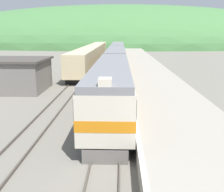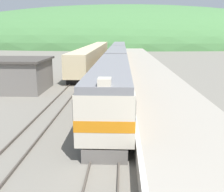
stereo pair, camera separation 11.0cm
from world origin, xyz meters
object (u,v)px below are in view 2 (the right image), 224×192
(carriage_third, at_px, (119,51))
(express_train_lead_car, at_px, (112,85))
(siding_train, at_px, (94,55))
(carriage_second, at_px, (117,59))

(carriage_third, bearing_deg, express_train_lead_car, -90.00)
(express_train_lead_car, relative_size, carriage_third, 0.94)
(carriage_third, xyz_separation_m, siding_train, (-4.98, -10.69, -0.18))
(express_train_lead_car, height_order, carriage_second, express_train_lead_car)
(express_train_lead_car, bearing_deg, carriage_second, 90.00)
(express_train_lead_car, distance_m, carriage_second, 21.52)
(carriage_second, relative_size, carriage_third, 1.00)
(carriage_second, distance_m, carriage_third, 21.86)
(carriage_second, bearing_deg, siding_train, 114.01)
(carriage_second, height_order, carriage_third, same)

